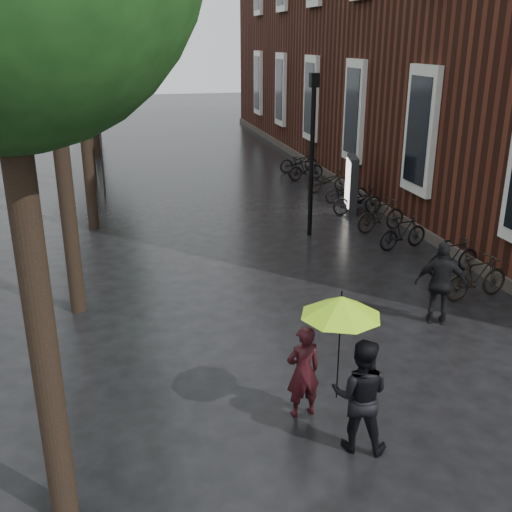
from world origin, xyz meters
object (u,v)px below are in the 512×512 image
object	(u,v)px
person_black	(360,395)
parked_bicycles	(357,199)
lamp_post	(312,140)
person_burgundy	(303,371)
ad_lightbox	(351,184)
pedestrian_walking	(441,283)

from	to	relation	value
person_black	parked_bicycles	xyz separation A→B (m)	(4.60, 11.39, -0.38)
parked_bicycles	lamp_post	distance (m)	3.75
person_burgundy	lamp_post	distance (m)	9.26
person_black	parked_bicycles	bearing A→B (deg)	-86.00
ad_lightbox	lamp_post	bearing A→B (deg)	-119.86
person_burgundy	parked_bicycles	bearing A→B (deg)	-124.05
person_black	person_burgundy	bearing A→B (deg)	-33.95
pedestrian_walking	parked_bicycles	distance (m)	8.21
parked_bicycles	lamp_post	xyz separation A→B (m)	(-2.24, -1.91, 2.33)
lamp_post	parked_bicycles	bearing A→B (deg)	40.45
pedestrian_walking	ad_lightbox	bearing A→B (deg)	-73.60
pedestrian_walking	ad_lightbox	world-z (taller)	ad_lightbox
lamp_post	person_burgundy	bearing A→B (deg)	-108.69
parked_bicycles	pedestrian_walking	bearing A→B (deg)	-100.54
person_burgundy	pedestrian_walking	distance (m)	4.36
ad_lightbox	lamp_post	world-z (taller)	lamp_post
person_burgundy	lamp_post	world-z (taller)	lamp_post
person_black	ad_lightbox	world-z (taller)	ad_lightbox
parked_bicycles	lamp_post	size ratio (longest dim) A/B	3.16
pedestrian_walking	ad_lightbox	xyz separation A→B (m)	(1.38, 8.29, 0.07)
person_black	parked_bicycles	size ratio (longest dim) A/B	0.12
pedestrian_walking	lamp_post	size ratio (longest dim) A/B	0.38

